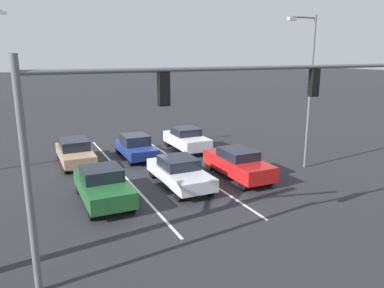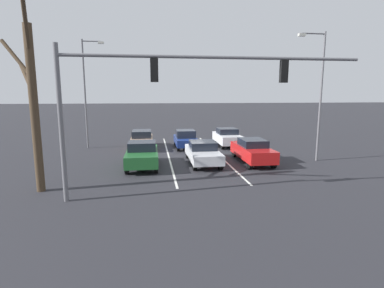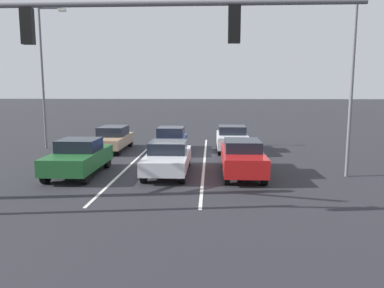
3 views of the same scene
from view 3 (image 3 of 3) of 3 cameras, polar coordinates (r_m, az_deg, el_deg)
The scene contains 12 objects.
ground_plane at distance 21.81m, azimuth -2.80°, elevation -1.46°, with size 240.00×240.00×0.00m, color #28282D.
lane_stripe_left_divider at distance 19.64m, azimuth 1.91°, elevation -2.54°, with size 0.12×16.20×0.01m, color silver.
lane_stripe_center_divider at distance 20.03m, azimuth -8.61°, elevation -2.42°, with size 0.12×16.20×0.01m, color silver.
car_silver_midlane_front at distance 16.65m, azimuth -3.70°, elevation -2.02°, with size 1.82×4.64×1.42m.
car_darkgreen_rightlane_front at distance 17.04m, azimuth -16.86°, elevation -1.89°, with size 1.87×4.32×1.56m.
car_red_leftlane_front at distance 16.46m, azimuth 7.66°, elevation -1.98°, with size 1.72×4.64×1.53m.
car_white_leftlane_second at distance 22.67m, azimuth 6.12°, elevation 0.87°, with size 1.80×4.16×1.52m.
car_tan_rightlane_second at distance 23.29m, azimuth -12.00°, elevation 0.86°, with size 1.75×4.39×1.46m.
car_navy_midlane_second at distance 22.37m, azimuth -3.23°, elevation 0.70°, with size 1.73×4.03×1.48m.
traffic_signal_gantry at distance 11.27m, azimuth -22.36°, elevation 13.11°, with size 12.80×0.37×6.40m.
street_lamp_right_shoulder at distance 25.20m, azimuth -21.54°, elevation 10.57°, with size 1.74×0.24×8.68m.
street_lamp_left_shoulder at distance 17.03m, azimuth 22.73°, elevation 11.25°, with size 1.84×0.24×8.32m.
Camera 3 is at (-2.13, 21.38, 3.73)m, focal length 35.00 mm.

